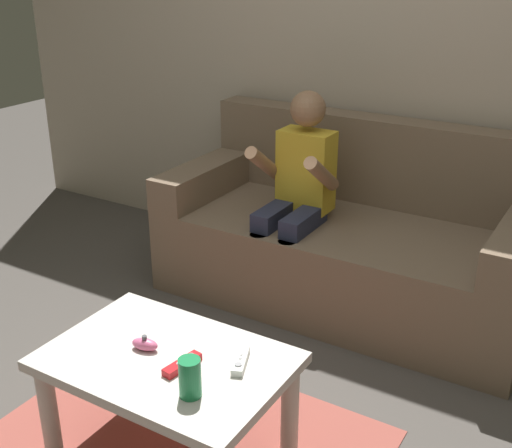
{
  "coord_description": "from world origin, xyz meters",
  "views": [
    {
      "loc": [
        1.1,
        -1.3,
        1.59
      ],
      "look_at": [
        -0.13,
        0.73,
        0.59
      ],
      "focal_mm": 45.94,
      "sensor_mm": 36.0,
      "label": 1
    }
  ],
  "objects_px": {
    "couch": "(350,241)",
    "game_remote_white_far_corner": "(240,361)",
    "game_remote_red_near_edge": "(182,364)",
    "coffee_table": "(168,375)",
    "person_seated_on_couch": "(296,190)",
    "nunchuk_pink": "(145,344)",
    "soda_can": "(190,378)"
  },
  "relations": [
    {
      "from": "couch",
      "to": "game_remote_white_far_corner",
      "type": "bearing_deg",
      "value": -82.06
    },
    {
      "from": "game_remote_red_near_edge",
      "to": "coffee_table",
      "type": "bearing_deg",
      "value": 165.33
    },
    {
      "from": "couch",
      "to": "person_seated_on_couch",
      "type": "xyz_separation_m",
      "value": [
        -0.2,
        -0.18,
        0.28
      ]
    },
    {
      "from": "couch",
      "to": "coffee_table",
      "type": "relative_size",
      "value": 2.25
    },
    {
      "from": "coffee_table",
      "to": "nunchuk_pink",
      "type": "distance_m",
      "value": 0.12
    },
    {
      "from": "couch",
      "to": "game_remote_white_far_corner",
      "type": "distance_m",
      "value": 1.28
    },
    {
      "from": "coffee_table",
      "to": "game_remote_red_near_edge",
      "type": "distance_m",
      "value": 0.12
    },
    {
      "from": "person_seated_on_couch",
      "to": "soda_can",
      "type": "height_order",
      "value": "person_seated_on_couch"
    },
    {
      "from": "coffee_table",
      "to": "nunchuk_pink",
      "type": "relative_size",
      "value": 7.96
    },
    {
      "from": "game_remote_red_near_edge",
      "to": "game_remote_white_far_corner",
      "type": "distance_m",
      "value": 0.18
    },
    {
      "from": "coffee_table",
      "to": "nunchuk_pink",
      "type": "height_order",
      "value": "nunchuk_pink"
    },
    {
      "from": "couch",
      "to": "soda_can",
      "type": "height_order",
      "value": "couch"
    },
    {
      "from": "couch",
      "to": "game_remote_red_near_edge",
      "type": "relative_size",
      "value": 12.06
    },
    {
      "from": "game_remote_white_far_corner",
      "to": "game_remote_red_near_edge",
      "type": "bearing_deg",
      "value": -143.25
    },
    {
      "from": "person_seated_on_couch",
      "to": "game_remote_red_near_edge",
      "type": "xyz_separation_m",
      "value": [
        0.23,
        -1.18,
        -0.16
      ]
    },
    {
      "from": "nunchuk_pink",
      "to": "soda_can",
      "type": "height_order",
      "value": "soda_can"
    },
    {
      "from": "coffee_table",
      "to": "game_remote_red_near_edge",
      "type": "relative_size",
      "value": 5.37
    },
    {
      "from": "nunchuk_pink",
      "to": "soda_can",
      "type": "bearing_deg",
      "value": -23.15
    },
    {
      "from": "coffee_table",
      "to": "soda_can",
      "type": "height_order",
      "value": "soda_can"
    },
    {
      "from": "person_seated_on_couch",
      "to": "nunchuk_pink",
      "type": "relative_size",
      "value": 10.43
    },
    {
      "from": "coffee_table",
      "to": "person_seated_on_couch",
      "type": "bearing_deg",
      "value": 97.45
    },
    {
      "from": "game_remote_white_far_corner",
      "to": "soda_can",
      "type": "height_order",
      "value": "soda_can"
    },
    {
      "from": "person_seated_on_couch",
      "to": "nunchuk_pink",
      "type": "xyz_separation_m",
      "value": [
        0.07,
        -1.17,
        -0.16
      ]
    },
    {
      "from": "soda_can",
      "to": "coffee_table",
      "type": "bearing_deg",
      "value": 147.29
    },
    {
      "from": "person_seated_on_couch",
      "to": "game_remote_white_far_corner",
      "type": "relative_size",
      "value": 7.06
    },
    {
      "from": "nunchuk_pink",
      "to": "soda_can",
      "type": "distance_m",
      "value": 0.29
    },
    {
      "from": "couch",
      "to": "nunchuk_pink",
      "type": "xyz_separation_m",
      "value": [
        -0.13,
        -1.35,
        0.12
      ]
    },
    {
      "from": "coffee_table",
      "to": "soda_can",
      "type": "bearing_deg",
      "value": -32.71
    },
    {
      "from": "couch",
      "to": "soda_can",
      "type": "xyz_separation_m",
      "value": [
        0.13,
        -1.46,
        0.16
      ]
    },
    {
      "from": "person_seated_on_couch",
      "to": "game_remote_white_far_corner",
      "type": "distance_m",
      "value": 1.15
    },
    {
      "from": "coffee_table",
      "to": "game_remote_white_far_corner",
      "type": "bearing_deg",
      "value": 21.16
    },
    {
      "from": "coffee_table",
      "to": "nunchuk_pink",
      "type": "bearing_deg",
      "value": -177.76
    }
  ]
}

